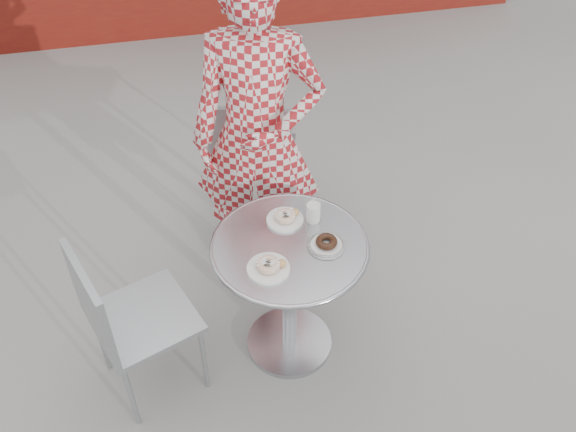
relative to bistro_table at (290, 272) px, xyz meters
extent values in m
plane|color=#979590|center=(0.03, 0.02, -0.55)|extent=(60.00, 60.00, 0.00)
cylinder|color=silver|center=(0.00, 0.00, -0.54)|extent=(0.44, 0.44, 0.03)
cylinder|color=silver|center=(0.00, 0.00, -0.19)|extent=(0.07, 0.07, 0.70)
cylinder|color=silver|center=(0.00, 0.00, 0.17)|extent=(0.70, 0.70, 0.02)
torus|color=silver|center=(0.00, 0.00, 0.17)|extent=(0.73, 0.73, 0.02)
cube|color=#9DA0A4|center=(0.02, 1.01, -0.07)|extent=(0.56, 0.56, 0.03)
cube|color=#9DA0A4|center=(-0.04, 0.80, 0.17)|extent=(0.44, 0.16, 0.45)
cube|color=#9DA0A4|center=(-0.69, -0.05, -0.09)|extent=(0.55, 0.55, 0.03)
cube|color=#9DA0A4|center=(-0.88, -0.12, 0.14)|extent=(0.18, 0.41, 0.43)
imported|color=#A4191F|center=(-0.03, 0.60, 0.35)|extent=(0.76, 0.61, 1.82)
cylinder|color=white|center=(0.01, 0.16, 0.18)|extent=(0.17, 0.17, 0.01)
torus|color=#B97047|center=(0.01, 0.16, 0.21)|extent=(0.10, 0.10, 0.03)
sphere|color=#B77A3F|center=(0.07, 0.18, 0.21)|extent=(0.03, 0.03, 0.03)
cylinder|color=white|center=(-0.12, -0.13, 0.19)|extent=(0.19, 0.19, 0.01)
torus|color=#B97047|center=(-0.12, -0.13, 0.21)|extent=(0.11, 0.11, 0.04)
sphere|color=#B77A3F|center=(-0.06, -0.13, 0.21)|extent=(0.04, 0.04, 0.04)
cylinder|color=white|center=(0.16, -0.04, 0.18)|extent=(0.17, 0.17, 0.01)
torus|color=black|center=(0.16, -0.04, 0.21)|extent=(0.10, 0.10, 0.03)
torus|color=black|center=(0.16, -0.04, 0.19)|extent=(0.17, 0.17, 0.01)
cylinder|color=white|center=(0.14, 0.14, 0.23)|extent=(0.06, 0.06, 0.09)
cylinder|color=white|center=(0.14, 0.14, 0.24)|extent=(0.07, 0.07, 0.11)
camera|label=1|loc=(-0.45, -1.99, 2.22)|focal=40.00mm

